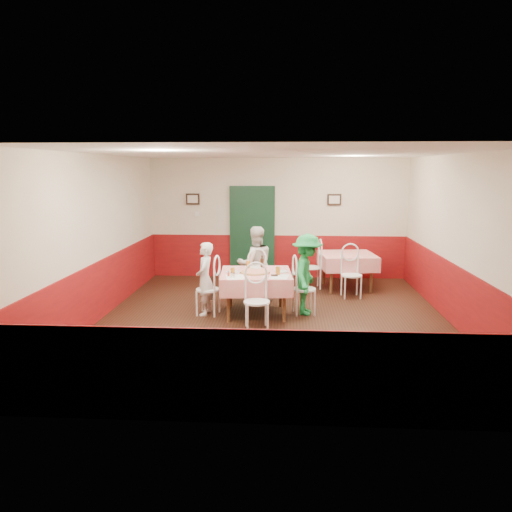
# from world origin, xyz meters

# --- Properties ---
(floor) EXTENTS (7.00, 7.00, 0.00)m
(floor) POSITION_xyz_m (0.00, 0.00, 0.00)
(floor) COLOR black
(floor) RESTS_ON ground
(ceiling) EXTENTS (7.00, 7.00, 0.00)m
(ceiling) POSITION_xyz_m (0.00, 0.00, 2.80)
(ceiling) COLOR white
(ceiling) RESTS_ON back_wall
(back_wall) EXTENTS (6.00, 0.10, 2.80)m
(back_wall) POSITION_xyz_m (0.00, 3.50, 1.40)
(back_wall) COLOR beige
(back_wall) RESTS_ON ground
(front_wall) EXTENTS (6.00, 0.10, 2.80)m
(front_wall) POSITION_xyz_m (0.00, -3.50, 1.40)
(front_wall) COLOR beige
(front_wall) RESTS_ON ground
(left_wall) EXTENTS (0.10, 7.00, 2.80)m
(left_wall) POSITION_xyz_m (-3.00, 0.00, 1.40)
(left_wall) COLOR beige
(left_wall) RESTS_ON ground
(right_wall) EXTENTS (0.10, 7.00, 2.80)m
(right_wall) POSITION_xyz_m (3.00, 0.00, 1.40)
(right_wall) COLOR beige
(right_wall) RESTS_ON ground
(wainscot_back) EXTENTS (6.00, 0.03, 1.00)m
(wainscot_back) POSITION_xyz_m (0.00, 3.48, 0.50)
(wainscot_back) COLOR maroon
(wainscot_back) RESTS_ON ground
(wainscot_front) EXTENTS (6.00, 0.03, 1.00)m
(wainscot_front) POSITION_xyz_m (0.00, -3.48, 0.50)
(wainscot_front) COLOR maroon
(wainscot_front) RESTS_ON ground
(wainscot_left) EXTENTS (0.03, 7.00, 1.00)m
(wainscot_left) POSITION_xyz_m (-2.98, 0.00, 0.50)
(wainscot_left) COLOR maroon
(wainscot_left) RESTS_ON ground
(wainscot_right) EXTENTS (0.03, 7.00, 1.00)m
(wainscot_right) POSITION_xyz_m (2.98, 0.00, 0.50)
(wainscot_right) COLOR maroon
(wainscot_right) RESTS_ON ground
(door) EXTENTS (0.96, 0.06, 2.10)m
(door) POSITION_xyz_m (-0.60, 3.45, 1.05)
(door) COLOR black
(door) RESTS_ON ground
(picture_left) EXTENTS (0.32, 0.03, 0.26)m
(picture_left) POSITION_xyz_m (-2.00, 3.45, 1.85)
(picture_left) COLOR black
(picture_left) RESTS_ON back_wall
(picture_right) EXTENTS (0.32, 0.03, 0.26)m
(picture_right) POSITION_xyz_m (1.30, 3.45, 1.85)
(picture_right) COLOR black
(picture_right) RESTS_ON back_wall
(thermostat) EXTENTS (0.10, 0.03, 0.10)m
(thermostat) POSITION_xyz_m (-1.90, 3.45, 1.50)
(thermostat) COLOR white
(thermostat) RESTS_ON back_wall
(main_table) EXTENTS (1.31, 1.31, 0.77)m
(main_table) POSITION_xyz_m (-0.32, 0.38, 0.38)
(main_table) COLOR red
(main_table) RESTS_ON ground
(second_table) EXTENTS (1.24, 1.24, 0.77)m
(second_table) POSITION_xyz_m (1.52, 2.42, 0.38)
(second_table) COLOR red
(second_table) RESTS_ON ground
(chair_left) EXTENTS (0.48, 0.48, 0.90)m
(chair_left) POSITION_xyz_m (-1.17, 0.31, 0.45)
(chair_left) COLOR white
(chair_left) RESTS_ON ground
(chair_right) EXTENTS (0.49, 0.49, 0.90)m
(chair_right) POSITION_xyz_m (0.53, 0.44, 0.45)
(chair_right) COLOR white
(chair_right) RESTS_ON ground
(chair_far) EXTENTS (0.51, 0.51, 0.90)m
(chair_far) POSITION_xyz_m (-0.39, 1.23, 0.45)
(chair_far) COLOR white
(chair_far) RESTS_ON ground
(chair_near) EXTENTS (0.48, 0.48, 0.90)m
(chair_near) POSITION_xyz_m (-0.25, -0.47, 0.45)
(chair_near) COLOR white
(chair_near) RESTS_ON ground
(chair_second_a) EXTENTS (0.46, 0.46, 0.90)m
(chair_second_a) POSITION_xyz_m (0.77, 2.42, 0.45)
(chair_second_a) COLOR white
(chair_second_a) RESTS_ON ground
(chair_second_b) EXTENTS (0.46, 0.46, 0.90)m
(chair_second_b) POSITION_xyz_m (1.52, 1.67, 0.45)
(chair_second_b) COLOR white
(chair_second_b) RESTS_ON ground
(pizza) EXTENTS (0.53, 0.53, 0.03)m
(pizza) POSITION_xyz_m (-0.33, 0.32, 0.78)
(pizza) COLOR #B74723
(pizza) RESTS_ON main_table
(plate_left) EXTENTS (0.27, 0.27, 0.01)m
(plate_left) POSITION_xyz_m (-0.73, 0.33, 0.77)
(plate_left) COLOR white
(plate_left) RESTS_ON main_table
(plate_right) EXTENTS (0.27, 0.27, 0.01)m
(plate_right) POSITION_xyz_m (0.12, 0.43, 0.77)
(plate_right) COLOR white
(plate_right) RESTS_ON main_table
(plate_far) EXTENTS (0.27, 0.27, 0.01)m
(plate_far) POSITION_xyz_m (-0.34, 0.77, 0.77)
(plate_far) COLOR white
(plate_far) RESTS_ON main_table
(glass_a) EXTENTS (0.08, 0.08, 0.13)m
(glass_a) POSITION_xyz_m (-0.70, 0.07, 0.83)
(glass_a) COLOR #BF7219
(glass_a) RESTS_ON main_table
(glass_b) EXTENTS (0.08, 0.08, 0.14)m
(glass_b) POSITION_xyz_m (0.07, 0.18, 0.83)
(glass_b) COLOR #BF7219
(glass_b) RESTS_ON main_table
(glass_c) EXTENTS (0.08, 0.08, 0.13)m
(glass_c) POSITION_xyz_m (-0.49, 0.76, 0.82)
(glass_c) COLOR #BF7219
(glass_c) RESTS_ON main_table
(beer_bottle) EXTENTS (0.06, 0.06, 0.21)m
(beer_bottle) POSITION_xyz_m (-0.23, 0.77, 0.86)
(beer_bottle) COLOR #381C0A
(beer_bottle) RESTS_ON main_table
(shaker_a) EXTENTS (0.04, 0.04, 0.09)m
(shaker_a) POSITION_xyz_m (-0.70, -0.07, 0.81)
(shaker_a) COLOR silver
(shaker_a) RESTS_ON main_table
(shaker_b) EXTENTS (0.04, 0.04, 0.09)m
(shaker_b) POSITION_xyz_m (-0.66, -0.10, 0.81)
(shaker_b) COLOR silver
(shaker_b) RESTS_ON main_table
(shaker_c) EXTENTS (0.04, 0.04, 0.09)m
(shaker_c) POSITION_xyz_m (-0.76, 0.01, 0.81)
(shaker_c) COLOR #B23319
(shaker_c) RESTS_ON main_table
(menu_left) EXTENTS (0.38, 0.46, 0.00)m
(menu_left) POSITION_xyz_m (-0.65, -0.04, 0.76)
(menu_left) COLOR white
(menu_left) RESTS_ON main_table
(menu_right) EXTENTS (0.35, 0.44, 0.00)m
(menu_right) POSITION_xyz_m (0.10, 0.04, 0.76)
(menu_right) COLOR white
(menu_right) RESTS_ON main_table
(wallet) EXTENTS (0.12, 0.10, 0.02)m
(wallet) POSITION_xyz_m (0.01, 0.09, 0.77)
(wallet) COLOR black
(wallet) RESTS_ON main_table
(diner_left) EXTENTS (0.32, 0.48, 1.29)m
(diner_left) POSITION_xyz_m (-1.22, 0.31, 0.65)
(diner_left) COLOR gray
(diner_left) RESTS_ON ground
(diner_far) EXTENTS (0.85, 0.75, 1.47)m
(diner_far) POSITION_xyz_m (-0.39, 1.28, 0.73)
(diner_far) COLOR gray
(diner_far) RESTS_ON ground
(diner_right) EXTENTS (0.66, 1.00, 1.44)m
(diner_right) POSITION_xyz_m (0.58, 0.45, 0.72)
(diner_right) COLOR gray
(diner_right) RESTS_ON ground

